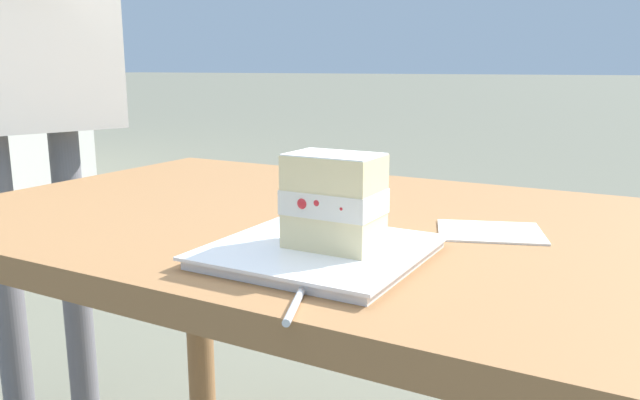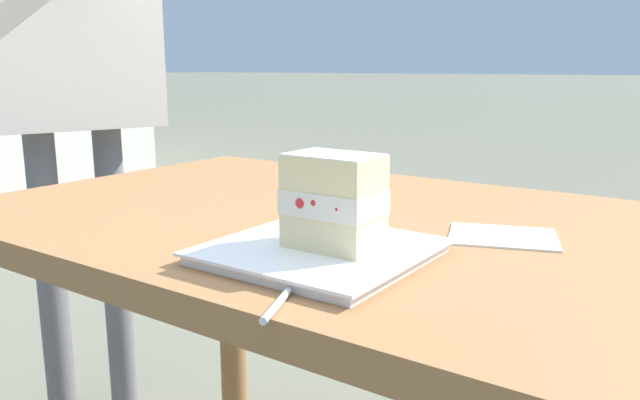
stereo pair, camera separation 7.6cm
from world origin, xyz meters
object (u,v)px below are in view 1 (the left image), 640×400
at_px(dessert_plate, 320,252).
at_px(diner_person, 17,20).
at_px(dessert_fork, 304,287).
at_px(paper_napkin, 490,232).
at_px(cake_slice, 334,201).
at_px(patio_table, 427,291).

bearing_deg(dessert_plate, diner_person, 161.34).
distance_m(dessert_plate, dessert_fork, 0.12).
bearing_deg(paper_napkin, cake_slice, -122.17).
relative_size(cake_slice, diner_person, 0.07).
bearing_deg(patio_table, diner_person, 173.01).
height_order(patio_table, diner_person, diner_person).
bearing_deg(patio_table, dessert_plate, -108.36).
distance_m(cake_slice, diner_person, 1.11).
relative_size(patio_table, paper_napkin, 8.99).
distance_m(dessert_fork, diner_person, 1.19).
height_order(paper_napkin, diner_person, diner_person).
xyz_separation_m(patio_table, cake_slice, (-0.05, -0.20, 0.17)).
bearing_deg(dessert_plate, cake_slice, 14.40).
relative_size(cake_slice, paper_napkin, 0.65).
relative_size(patio_table, cake_slice, 13.76).
relative_size(patio_table, dessert_plate, 6.30).
distance_m(dessert_plate, cake_slice, 0.07).
relative_size(dessert_plate, paper_napkin, 1.43).
bearing_deg(cake_slice, dessert_plate, -165.60).
relative_size(patio_table, diner_person, 0.99).
relative_size(dessert_plate, dessert_fork, 1.53).
bearing_deg(patio_table, dessert_fork, -95.06).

